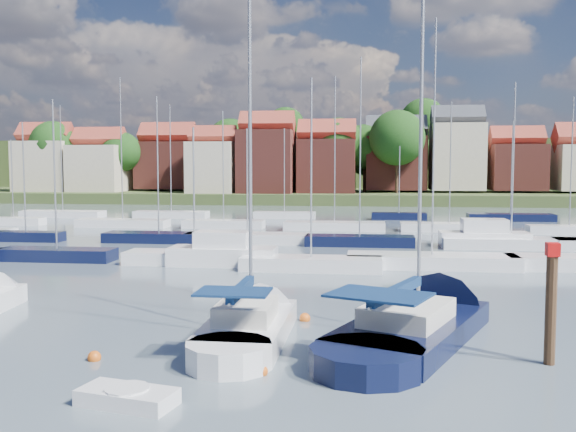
# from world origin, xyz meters

# --- Properties ---
(ground) EXTENTS (260.00, 260.00, 0.00)m
(ground) POSITION_xyz_m (0.00, 40.00, 0.00)
(ground) COLOR #3E4B55
(ground) RESTS_ON ground
(sailboat_centre) EXTENTS (2.89, 10.80, 14.71)m
(sailboat_centre) POSITION_xyz_m (-0.29, 3.61, 0.36)
(sailboat_centre) COLOR white
(sailboat_centre) RESTS_ON ground
(sailboat_navy) EXTENTS (8.74, 14.26, 19.16)m
(sailboat_navy) POSITION_xyz_m (6.59, 4.85, 0.34)
(sailboat_navy) COLOR black
(sailboat_navy) RESTS_ON ground
(tender) EXTENTS (2.87, 1.79, 0.58)m
(tender) POSITION_xyz_m (-2.37, -4.53, 0.22)
(tender) COLOR white
(tender) RESTS_ON ground
(timber_piling) EXTENTS (0.40, 0.40, 6.29)m
(timber_piling) POSITION_xyz_m (10.10, 0.66, 1.02)
(timber_piling) COLOR #4C331E
(timber_piling) RESTS_ON ground
(buoy_c) EXTENTS (0.45, 0.45, 0.45)m
(buoy_c) POSITION_xyz_m (-4.98, -0.78, 0.00)
(buoy_c) COLOR #D85914
(buoy_c) RESTS_ON ground
(buoy_d) EXTENTS (0.42, 0.42, 0.42)m
(buoy_d) POSITION_xyz_m (0.85, -1.55, 0.00)
(buoy_d) COLOR #D85914
(buoy_d) RESTS_ON ground
(buoy_e) EXTENTS (0.46, 0.46, 0.46)m
(buoy_e) POSITION_xyz_m (1.52, 5.59, 0.00)
(buoy_e) COLOR #D85914
(buoy_e) RESTS_ON ground
(marina_field) EXTENTS (79.62, 41.41, 15.93)m
(marina_field) POSITION_xyz_m (1.91, 35.15, 0.43)
(marina_field) COLOR white
(marina_field) RESTS_ON ground
(far_shore_town) EXTENTS (212.46, 90.00, 22.27)m
(far_shore_town) POSITION_xyz_m (2.23, 132.67, 4.61)
(far_shore_town) COLOR #3F4D26
(far_shore_town) RESTS_ON ground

